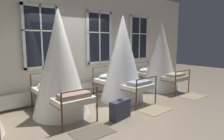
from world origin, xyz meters
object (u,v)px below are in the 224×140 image
cot_fourth (161,57)px  suitcase_dark (120,109)px  cot_third (123,59)px  cot_second (60,64)px

cot_fourth → suitcase_dark: cot_fourth is taller
cot_third → suitcase_dark: 1.86m
cot_third → suitcase_dark: (-1.11, -1.10, -1.01)m
cot_second → cot_third: bearing=-89.9°
cot_second → suitcase_dark: 1.78m
cot_third → cot_second: bearing=87.0°
cot_third → cot_fourth: size_ratio=1.04×
cot_third → cot_fourth: (1.96, 0.05, -0.04)m
cot_fourth → suitcase_dark: size_ratio=4.20×
cot_second → suitcase_dark: cot_second is taller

